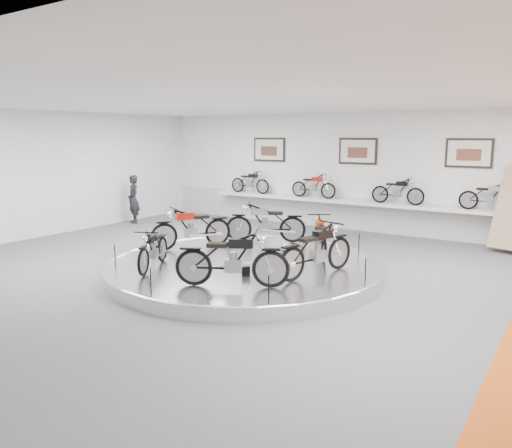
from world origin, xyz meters
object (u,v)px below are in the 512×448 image
Objects in this scene: bike_b at (266,222)px; bike_d at (153,248)px; bike_e at (232,259)px; visitor at (133,199)px; bike_a at (320,236)px; bike_c at (191,227)px; shelf at (353,202)px; bike_f at (317,250)px; display_platform at (245,268)px.

bike_b reaches higher than bike_d.
bike_e reaches higher than bike_d.
bike_d is 7.87m from visitor.
bike_c reaches higher than bike_a.
bike_c reaches higher than shelf.
bike_e is at bearing 163.70° from bike_f.
bike_e is at bearing -83.68° from shelf.
visitor reaches higher than bike_e.
bike_a reaches higher than bike_d.
visitor is at bearing -155.19° from bike_d.
display_platform is at bearing 114.25° from bike_d.
bike_a is at bearing 116.53° from bike_d.
display_platform is at bearing 107.47° from bike_c.
bike_d is (-1.36, -1.60, 0.60)m from display_platform.
bike_d is 0.86× the size of visitor.
bike_b is at bearing 145.85° from bike_d.
bike_f is at bearing 5.79° from visitor.
display_platform is at bearing 81.22° from bike_b.
shelf is 4.34m from bike_b.
bike_c is (-2.00, 0.43, 0.70)m from display_platform.
bike_f is (2.69, -2.23, -0.00)m from bike_b.
bike_f reaches higher than display_platform.
display_platform is 8.19m from visitor.
visitor is (-5.40, 3.01, 0.04)m from bike_c.
bike_d is 0.81× the size of bike_e.
shelf is 4.94m from bike_a.
display_platform is 3.58× the size of visitor.
display_platform is 2.07m from bike_a.
bike_a is 4.07m from bike_d.
bike_f is 1.05× the size of visitor.
shelf is at bearing 145.00° from bike_d.
bike_c is 2.13m from bike_d.
bike_c is at bearing 172.13° from bike_d.
bike_c is at bearing 97.36° from bike_f.
bike_f is (1.90, -0.10, 0.70)m from display_platform.
bike_e is at bearing 142.30° from bike_a.
bike_c is (-3.15, -1.17, 0.07)m from bike_a.
visitor is (-7.40, -2.96, -0.11)m from shelf.
bike_d is at bearing 47.16° from bike_c.
shelf is at bearing 90.00° from display_platform.
bike_f is (1.90, -6.50, -0.15)m from shelf.
bike_b is 1.00× the size of bike_f.
bike_b is (-1.94, 0.53, 0.07)m from bike_a.
bike_c reaches higher than display_platform.
visitor is (-9.30, 3.54, 0.04)m from bike_f.
bike_f is at bearing -73.67° from shelf.
bike_a is at bearing 14.51° from visitor.
bike_d is 2.27m from bike_e.
bike_d is at bearing 108.48° from bike_a.
shelf is 5.89× the size of bike_f.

